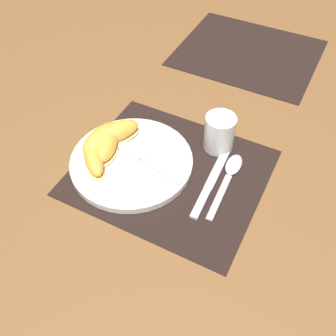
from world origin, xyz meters
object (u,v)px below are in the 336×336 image
Objects in this scene: spoon at (230,173)px; citrus_wedge_2 at (107,147)px; fork at (144,159)px; juice_glass at (219,134)px; citrus_wedge_0 at (114,134)px; citrus_wedge_3 at (94,161)px; knife at (210,184)px; plate at (132,162)px; citrus_wedge_1 at (102,140)px.

spoon is 0.28m from citrus_wedge_2.
fork is at bearing -161.23° from spoon.
juice_glass is at bearing 46.50° from fork.
citrus_wedge_0 reaches higher than citrus_wedge_3.
plate is at bearing -172.12° from knife.
citrus_wedge_1 is at bearing -175.92° from knife.
fork is (-0.12, -0.13, -0.02)m from juice_glass.
knife is 0.15m from fork.
juice_glass is 0.12m from knife.
citrus_wedge_3 is (-0.21, -0.19, -0.01)m from juice_glass.
fork is 0.10m from citrus_wedge_0.
knife is 1.06× the size of spoon.
spoon is (0.03, 0.05, 0.00)m from knife.
citrus_wedge_1 is 0.06m from citrus_wedge_3.
juice_glass is 0.70× the size of citrus_wedge_1.
fork reaches higher than spoon.
plate is at bearing 7.89° from citrus_wedge_2.
plate is at bearing -27.27° from citrus_wedge_0.
fork is at bearing 23.43° from plate.
citrus_wedge_1 reaches higher than knife.
knife is 1.49× the size of citrus_wedge_0.
citrus_wedge_2 is (-0.08, -0.02, 0.02)m from fork.
fork is at bearing -174.96° from knife.
knife is 0.25m from citrus_wedge_0.
plate is 1.99× the size of citrus_wedge_0.
knife is at bearing 18.05° from citrus_wedge_3.
plate is 0.08m from citrus_wedge_1.
juice_glass reaches higher than spoon.
fork is 1.48× the size of citrus_wedge_1.
citrus_wedge_1 is at bearing -149.51° from juice_glass.
citrus_wedge_0 is 1.12× the size of citrus_wedge_1.
juice_glass is 0.25m from citrus_wedge_2.
citrus_wedge_0 is 1.34× the size of citrus_wedge_2.
fork is at bearing 2.69° from citrus_wedge_1.
citrus_wedge_2 is at bearing 84.77° from citrus_wedge_3.
plate reaches higher than spoon.
juice_glass is at bearing 129.76° from spoon.
juice_glass is at bearing 42.82° from citrus_wedge_3.
citrus_wedge_2 is at bearing -172.12° from knife.
citrus_wedge_3 is at bearing -72.38° from citrus_wedge_1.
juice_glass reaches higher than fork.
citrus_wedge_2 reaches higher than fork.
spoon is 0.19m from fork.
citrus_wedge_2 is (-0.21, -0.15, -0.00)m from juice_glass.
citrus_wedge_1 is (-0.01, -0.03, 0.00)m from citrus_wedge_0.
spoon reaches higher than knife.
knife is 0.25m from citrus_wedge_3.
juice_glass is 0.18m from fork.
fork is (-0.15, -0.01, 0.02)m from knife.
citrus_wedge_0 is at bearing 177.97° from knife.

